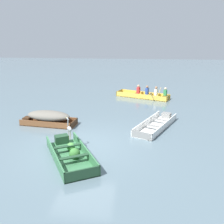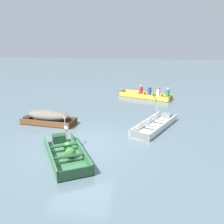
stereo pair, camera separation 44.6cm
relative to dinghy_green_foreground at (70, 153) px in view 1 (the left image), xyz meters
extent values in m
plane|color=slate|center=(0.27, 1.02, -0.14)|extent=(80.00, 80.00, 0.00)
cube|color=#387047|center=(0.04, -0.13, -0.12)|extent=(2.55, 3.30, 0.04)
cube|color=#387047|center=(-0.44, -0.40, 0.04)|extent=(1.59, 2.75, 0.37)
cube|color=#387047|center=(0.52, 0.14, 0.04)|extent=(1.59, 2.75, 0.37)
cube|color=#1E3D27|center=(0.80, -1.47, 0.04)|extent=(1.03, 0.61, 0.37)
cube|color=#1E3D27|center=(-0.64, 1.08, 0.06)|extent=(0.63, 0.57, 0.33)
cube|color=#1E3D27|center=(-0.19, 0.28, 0.13)|extent=(1.00, 0.66, 0.04)
cube|color=#1E3D27|center=(0.27, -0.54, 0.13)|extent=(1.00, 0.66, 0.04)
sphere|color=#4C9342|center=(-0.08, 0.43, 0.05)|extent=(0.31, 0.31, 0.31)
sphere|color=#387533|center=(0.23, -0.21, 0.09)|extent=(0.39, 0.39, 0.39)
cube|color=white|center=(3.30, 3.43, -0.12)|extent=(2.32, 3.49, 0.04)
cube|color=white|center=(2.87, 3.63, 0.02)|extent=(1.46, 3.10, 0.33)
cube|color=white|center=(3.72, 3.24, 0.02)|extent=(1.46, 3.10, 0.33)
cube|color=gray|center=(2.60, 1.92, 0.02)|extent=(0.92, 0.46, 0.33)
cube|color=gray|center=(3.93, 4.81, 0.04)|extent=(0.55, 0.51, 0.29)
cube|color=gray|center=(3.51, 3.89, 0.10)|extent=(0.87, 0.52, 0.04)
cube|color=gray|center=(3.08, 2.97, 0.10)|extent=(0.87, 0.52, 0.04)
cube|color=brown|center=(-1.97, 3.26, -0.12)|extent=(2.79, 1.24, 0.04)
cube|color=brown|center=(-2.02, 2.82, 0.01)|extent=(2.68, 0.36, 0.31)
cube|color=brown|center=(-1.91, 3.70, 0.01)|extent=(2.68, 0.36, 0.31)
cube|color=#3F2716|center=(-0.65, 3.10, 0.01)|extent=(0.16, 0.94, 0.31)
cube|color=#3F2716|center=(-3.13, 3.39, 0.02)|extent=(0.41, 0.46, 0.28)
cube|color=#3F2716|center=(-2.37, 3.30, 0.09)|extent=(0.26, 0.85, 0.04)
cube|color=#3F2716|center=(-1.56, 3.21, 0.09)|extent=(0.26, 0.85, 0.04)
ellipsoid|color=#6B665B|center=(-1.97, 3.26, 0.32)|extent=(2.30, 1.14, 0.51)
cube|color=#E5BC47|center=(2.72, 9.51, -0.12)|extent=(3.85, 2.35, 0.04)
cube|color=#E5BC47|center=(2.89, 9.93, 0.03)|extent=(3.50, 1.50, 0.34)
cube|color=#E5BC47|center=(2.54, 9.08, 0.03)|extent=(3.50, 1.50, 0.34)
cube|color=olive|center=(1.00, 10.22, 0.03)|extent=(0.42, 0.92, 0.34)
cube|color=olive|center=(4.29, 8.85, 0.04)|extent=(0.50, 0.54, 0.31)
cube|color=olive|center=(3.24, 9.29, 0.11)|extent=(0.48, 0.87, 0.04)
cube|color=olive|center=(2.20, 9.72, 0.11)|extent=(0.48, 0.87, 0.04)
cube|color=red|center=(2.41, 9.63, 0.35)|extent=(0.27, 0.33, 0.44)
sphere|color=tan|center=(2.41, 9.63, 0.67)|extent=(0.18, 0.18, 0.18)
cube|color=#2D4CA5|center=(3.02, 9.38, 0.35)|extent=(0.27, 0.33, 0.44)
sphere|color=#9E7051|center=(3.02, 9.38, 0.67)|extent=(0.18, 0.18, 0.18)
cube|color=white|center=(3.63, 9.12, 0.35)|extent=(0.27, 0.33, 0.44)
sphere|color=#9E7051|center=(3.63, 9.12, 0.67)|extent=(0.18, 0.18, 0.18)
cube|color=#338C4C|center=(4.24, 8.87, 0.35)|extent=(0.27, 0.33, 0.44)
sphere|color=beige|center=(4.24, 8.87, 0.67)|extent=(0.18, 0.18, 0.18)
cylinder|color=tan|center=(3.93, 9.85, 0.25)|extent=(0.29, 0.61, 0.55)
cylinder|color=tan|center=(3.33, 8.40, 0.25)|extent=(0.29, 0.61, 0.55)
cylinder|color=olive|center=(-0.16, 0.53, 0.46)|extent=(0.02, 0.02, 0.35)
cylinder|color=olive|center=(-0.11, 0.56, 0.46)|extent=(0.02, 0.02, 0.35)
ellipsoid|color=#93999E|center=(-0.14, 0.55, 0.73)|extent=(0.30, 0.34, 0.18)
cylinder|color=#93999E|center=(-0.21, 0.64, 0.95)|extent=(0.10, 0.12, 0.28)
ellipsoid|color=#93999E|center=(-0.23, 0.67, 1.10)|extent=(0.11, 0.12, 0.06)
cone|color=gold|center=(-0.28, 0.74, 1.10)|extent=(0.08, 0.09, 0.02)
camera|label=1|loc=(2.41, -8.04, 4.09)|focal=40.00mm
camera|label=2|loc=(2.85, -7.99, 4.09)|focal=40.00mm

